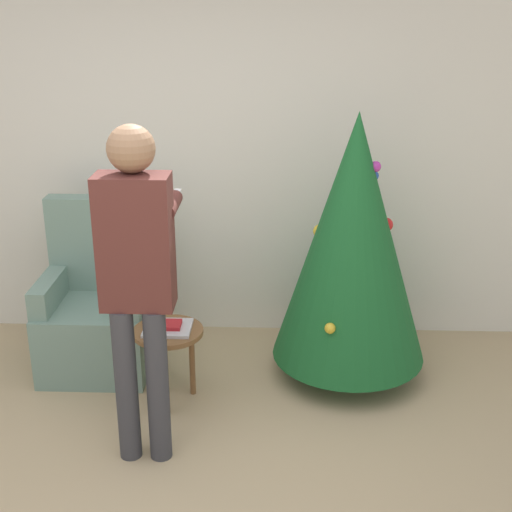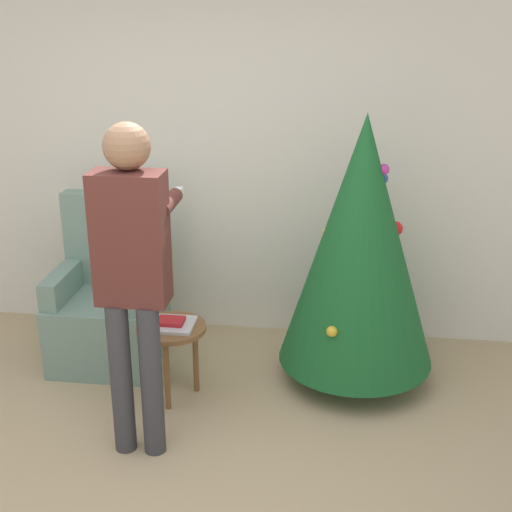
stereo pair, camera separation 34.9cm
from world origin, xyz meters
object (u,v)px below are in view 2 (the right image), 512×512
Objects in this scene: armchair at (110,306)px; side_stool at (172,337)px; christmas_tree at (361,243)px; person_standing at (132,264)px.

side_stool is at bearing -39.62° from armchair.
person_standing reaches higher than christmas_tree.
person_standing is 3.72× the size of side_stool.
person_standing reaches higher than side_stool.
person_standing is at bearing -63.11° from armchair.
christmas_tree is 1.30m from side_stool.
christmas_tree is at bearing 18.24° from side_stool.
side_stool is (-1.13, -0.37, -0.53)m from christmas_tree.
armchair is (-1.67, 0.08, -0.57)m from christmas_tree.
person_standing is at bearing -95.81° from side_stool.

